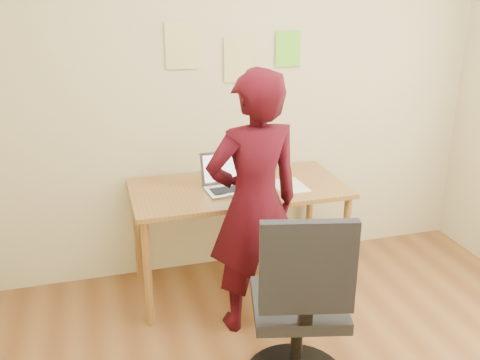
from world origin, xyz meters
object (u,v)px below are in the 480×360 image
object	(u,v)px
desk	(238,199)
laptop	(228,181)
person	(254,205)
phone	(268,195)
office_chair	(300,317)

from	to	relation	value
desk	laptop	size ratio (longest dim) A/B	4.23
desk	person	distance (m)	0.47
desk	phone	distance (m)	0.27
laptop	phone	size ratio (longest dim) A/B	2.75
office_chair	person	distance (m)	0.72
person	phone	bearing A→B (deg)	-131.95
desk	office_chair	world-z (taller)	office_chair
desk	laptop	xyz separation A→B (m)	(-0.07, -0.02, 0.14)
desk	phone	xyz separation A→B (m)	(0.14, -0.21, 0.09)
laptop	office_chair	size ratio (longest dim) A/B	0.32
desk	person	bearing A→B (deg)	-93.95
laptop	person	distance (m)	0.43
laptop	person	bearing A→B (deg)	-88.89
office_chair	person	xyz separation A→B (m)	(-0.04, 0.63, 0.35)
laptop	office_chair	xyz separation A→B (m)	(0.08, -1.06, -0.35)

